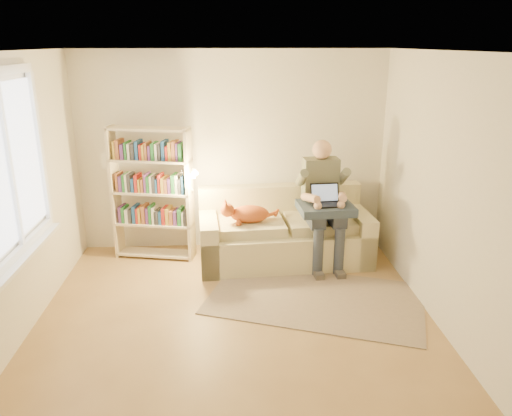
{
  "coord_description": "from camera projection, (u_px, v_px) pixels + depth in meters",
  "views": [
    {
      "loc": [
        -0.04,
        -4.18,
        2.67
      ],
      "look_at": [
        0.25,
        1.0,
        0.94
      ],
      "focal_mm": 35.0,
      "sensor_mm": 36.0,
      "label": 1
    }
  ],
  "objects": [
    {
      "name": "floor",
      "position": [
        236.0,
        334.0,
        4.8
      ],
      "size": [
        4.5,
        4.5,
        0.0
      ],
      "primitive_type": "plane",
      "color": "olive",
      "rests_on": "ground"
    },
    {
      "name": "ceiling",
      "position": [
        232.0,
        51.0,
        3.98
      ],
      "size": [
        4.0,
        4.5,
        0.02
      ],
      "primitive_type": "cube",
      "color": "white",
      "rests_on": "wall_back"
    },
    {
      "name": "wall_left",
      "position": [
        2.0,
        210.0,
        4.29
      ],
      "size": [
        0.02,
        4.5,
        2.6
      ],
      "primitive_type": "cube",
      "color": "silver",
      "rests_on": "floor"
    },
    {
      "name": "wall_right",
      "position": [
        456.0,
        202.0,
        4.5
      ],
      "size": [
        0.02,
        4.5,
        2.6
      ],
      "primitive_type": "cube",
      "color": "silver",
      "rests_on": "floor"
    },
    {
      "name": "wall_back",
      "position": [
        232.0,
        152.0,
        6.52
      ],
      "size": [
        4.0,
        0.02,
        2.6
      ],
      "primitive_type": "cube",
      "color": "silver",
      "rests_on": "floor"
    },
    {
      "name": "wall_front",
      "position": [
        241.0,
        360.0,
        2.26
      ],
      "size": [
        4.0,
        0.02,
        2.6
      ],
      "primitive_type": "cube",
      "color": "silver",
      "rests_on": "floor"
    },
    {
      "name": "window",
      "position": [
        16.0,
        195.0,
        4.46
      ],
      "size": [
        0.12,
        1.52,
        1.69
      ],
      "color": "white",
      "rests_on": "wall_left"
    },
    {
      "name": "sofa",
      "position": [
        284.0,
        235.0,
        6.37
      ],
      "size": [
        2.19,
        1.11,
        0.9
      ],
      "rotation": [
        0.0,
        0.0,
        0.07
      ],
      "color": "beige",
      "rests_on": "floor"
    },
    {
      "name": "person",
      "position": [
        323.0,
        197.0,
        6.1
      ],
      "size": [
        0.47,
        0.72,
        1.55
      ],
      "rotation": [
        0.0,
        0.0,
        0.07
      ],
      "color": "slate",
      "rests_on": "sofa"
    },
    {
      "name": "cat",
      "position": [
        244.0,
        214.0,
        6.07
      ],
      "size": [
        0.72,
        0.29,
        0.26
      ],
      "rotation": [
        0.0,
        0.0,
        0.07
      ],
      "color": "orange",
      "rests_on": "sofa"
    },
    {
      "name": "blanket",
      "position": [
        328.0,
        208.0,
        5.99
      ],
      "size": [
        0.68,
        0.57,
        0.1
      ],
      "primitive_type": "cube",
      "rotation": [
        0.0,
        0.0,
        0.07
      ],
      "color": "#2C3B4E",
      "rests_on": "person"
    },
    {
      "name": "laptop",
      "position": [
        329.0,
        199.0,
        5.97
      ],
      "size": [
        0.37,
        0.32,
        0.29
      ],
      "rotation": [
        0.0,
        0.0,
        0.07
      ],
      "color": "black",
      "rests_on": "blanket"
    },
    {
      "name": "bookshelf",
      "position": [
        152.0,
        187.0,
        6.25
      ],
      "size": [
        1.12,
        0.52,
        1.71
      ],
      "rotation": [
        0.0,
        0.0,
        -0.19
      ],
      "color": "beige",
      "rests_on": "floor"
    },
    {
      "name": "rug",
      "position": [
        316.0,
        298.0,
        5.46
      ],
      "size": [
        2.6,
        2.03,
        0.01
      ],
      "primitive_type": "cube",
      "rotation": [
        0.0,
        0.0,
        -0.34
      ],
      "color": "gray",
      "rests_on": "floor"
    }
  ]
}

